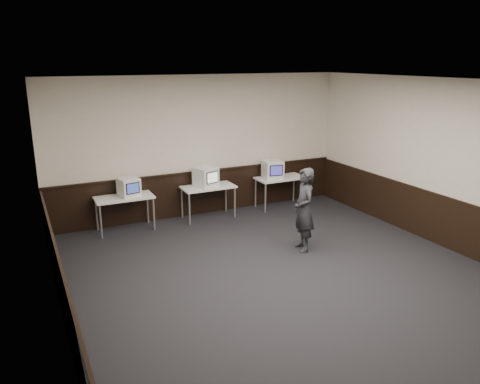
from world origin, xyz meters
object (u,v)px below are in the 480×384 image
emac_center (206,177)px  person (304,210)px  desk_center (208,189)px  desk_right (280,180)px  emac_left (129,187)px  emac_right (273,169)px  desk_left (124,200)px

emac_center → person: size_ratio=0.36×
desk_center → desk_right: size_ratio=1.00×
desk_center → person: 2.68m
emac_left → emac_right: size_ratio=0.91×
desk_center → emac_center: size_ratio=2.08×
desk_right → desk_center: bearing=180.0°
desk_left → desk_right: bearing=0.0°
emac_right → person: person is taller
desk_left → emac_center: 1.88m
person → desk_right: bearing=171.3°
desk_left → desk_right: size_ratio=1.00×
emac_center → emac_right: 1.72m
emac_left → emac_center: bearing=-9.8°
emac_right → desk_center: bearing=-171.3°
emac_left → person: 3.69m
desk_left → desk_right: (3.80, 0.00, 0.00)m
emac_center → emac_right: emac_center is taller
desk_center → emac_right: 1.70m
emac_left → person: person is taller
desk_center → emac_right: emac_right is taller
emac_center → desk_left: bearing=163.3°
desk_left → person: bearing=-41.8°
emac_right → person: bearing=-98.2°
desk_left → emac_left: size_ratio=2.50×
emac_left → emac_center: size_ratio=0.83×
desk_left → emac_center: (1.86, 0.03, 0.29)m
person → emac_center: bearing=-146.8°
desk_center → emac_center: emac_center is taller
desk_left → emac_right: size_ratio=2.29×
desk_right → emac_left: 3.70m
emac_right → desk_right: bearing=8.0°
desk_left → emac_center: size_ratio=2.08×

